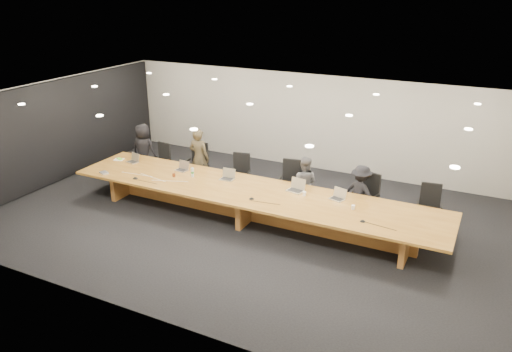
{
  "coord_description": "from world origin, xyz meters",
  "views": [
    {
      "loc": [
        4.82,
        -9.41,
        5.22
      ],
      "look_at": [
        0.0,
        0.3,
        1.0
      ],
      "focal_mm": 35.0,
      "sensor_mm": 36.0,
      "label": 1
    }
  ],
  "objects_px": {
    "chair_mid_left": "(239,174)",
    "laptop_b": "(181,166)",
    "paper_cup_near": "(304,194)",
    "mic_center": "(251,198)",
    "conference_table": "(250,199)",
    "amber_mug": "(174,175)",
    "person_a": "(144,150)",
    "laptop_a": "(132,158)",
    "chair_far_left": "(160,161)",
    "chair_mid_right": "(290,182)",
    "chair_far_right": "(429,208)",
    "laptop_e": "(337,194)",
    "chair_right": "(366,196)",
    "person_b": "(199,158)",
    "mic_left": "(135,178)",
    "av_box": "(104,173)",
    "laptop_d": "(295,185)",
    "chair_left": "(197,164)",
    "laptop_c": "(227,175)",
    "paper_cup_far": "(353,207)",
    "person_d": "(360,193)",
    "mic_right": "(363,221)",
    "person_c": "(304,183)",
    "water_bottle": "(192,172)"
  },
  "relations": [
    {
      "from": "chair_mid_left",
      "to": "laptop_b",
      "type": "height_order",
      "value": "chair_mid_left"
    },
    {
      "from": "paper_cup_near",
      "to": "mic_center",
      "type": "relative_size",
      "value": 0.81
    },
    {
      "from": "conference_table",
      "to": "amber_mug",
      "type": "height_order",
      "value": "amber_mug"
    },
    {
      "from": "person_a",
      "to": "laptop_a",
      "type": "height_order",
      "value": "person_a"
    },
    {
      "from": "chair_far_left",
      "to": "chair_mid_right",
      "type": "distance_m",
      "value": 3.92
    },
    {
      "from": "chair_far_right",
      "to": "laptop_e",
      "type": "bearing_deg",
      "value": -160.84
    },
    {
      "from": "chair_right",
      "to": "mic_center",
      "type": "distance_m",
      "value": 2.74
    },
    {
      "from": "conference_table",
      "to": "person_b",
      "type": "height_order",
      "value": "person_b"
    },
    {
      "from": "person_a",
      "to": "laptop_a",
      "type": "distance_m",
      "value": 0.98
    },
    {
      "from": "laptop_a",
      "to": "amber_mug",
      "type": "xyz_separation_m",
      "value": [
        1.61,
        -0.39,
        -0.07
      ]
    },
    {
      "from": "chair_far_right",
      "to": "laptop_a",
      "type": "height_order",
      "value": "chair_far_right"
    },
    {
      "from": "person_b",
      "to": "mic_left",
      "type": "xyz_separation_m",
      "value": [
        -0.66,
        -1.85,
        -0.05
      ]
    },
    {
      "from": "av_box",
      "to": "person_b",
      "type": "bearing_deg",
      "value": 72.65
    },
    {
      "from": "chair_far_left",
      "to": "laptop_e",
      "type": "xyz_separation_m",
      "value": [
        5.43,
        -0.82,
        0.36
      ]
    },
    {
      "from": "laptop_d",
      "to": "amber_mug",
      "type": "xyz_separation_m",
      "value": [
        -3.02,
        -0.49,
        -0.1
      ]
    },
    {
      "from": "paper_cup_near",
      "to": "chair_left",
      "type": "bearing_deg",
      "value": 163.38
    },
    {
      "from": "chair_left",
      "to": "laptop_c",
      "type": "relative_size",
      "value": 3.54
    },
    {
      "from": "paper_cup_far",
      "to": "av_box",
      "type": "height_order",
      "value": "paper_cup_far"
    },
    {
      "from": "chair_mid_right",
      "to": "laptop_e",
      "type": "bearing_deg",
      "value": -42.31
    },
    {
      "from": "chair_far_right",
      "to": "chair_mid_left",
      "type": "bearing_deg",
      "value": 172.6
    },
    {
      "from": "chair_mid_right",
      "to": "paper_cup_near",
      "type": "bearing_deg",
      "value": -63.83
    },
    {
      "from": "laptop_a",
      "to": "person_d",
      "type": "bearing_deg",
      "value": 21.01
    },
    {
      "from": "amber_mug",
      "to": "chair_right",
      "type": "bearing_deg",
      "value": 17.2
    },
    {
      "from": "person_a",
      "to": "person_d",
      "type": "distance_m",
      "value": 6.29
    },
    {
      "from": "conference_table",
      "to": "chair_right",
      "type": "xyz_separation_m",
      "value": [
        2.37,
        1.3,
        0.03
      ]
    },
    {
      "from": "chair_left",
      "to": "laptop_e",
      "type": "bearing_deg",
      "value": -18.83
    },
    {
      "from": "laptop_d",
      "to": "person_d",
      "type": "bearing_deg",
      "value": 39.75
    },
    {
      "from": "mic_left",
      "to": "mic_right",
      "type": "bearing_deg",
      "value": 1.7
    },
    {
      "from": "chair_far_right",
      "to": "mic_center",
      "type": "relative_size",
      "value": 8.91
    },
    {
      "from": "chair_mid_right",
      "to": "laptop_c",
      "type": "distance_m",
      "value": 1.62
    },
    {
      "from": "av_box",
      "to": "mic_left",
      "type": "height_order",
      "value": "same"
    },
    {
      "from": "chair_right",
      "to": "person_a",
      "type": "bearing_deg",
      "value": -164.47
    },
    {
      "from": "person_c",
      "to": "laptop_e",
      "type": "height_order",
      "value": "person_c"
    },
    {
      "from": "chair_mid_right",
      "to": "paper_cup_near",
      "type": "distance_m",
      "value": 1.35
    },
    {
      "from": "chair_far_right",
      "to": "mic_right",
      "type": "xyz_separation_m",
      "value": [
        -1.05,
        -1.75,
        0.23
      ]
    },
    {
      "from": "laptop_c",
      "to": "water_bottle",
      "type": "distance_m",
      "value": 0.88
    },
    {
      "from": "chair_right",
      "to": "amber_mug",
      "type": "distance_m",
      "value": 4.65
    },
    {
      "from": "conference_table",
      "to": "water_bottle",
      "type": "relative_size",
      "value": 39.61
    },
    {
      "from": "laptop_b",
      "to": "person_d",
      "type": "bearing_deg",
      "value": 16.67
    },
    {
      "from": "laptop_d",
      "to": "paper_cup_near",
      "type": "height_order",
      "value": "laptop_d"
    },
    {
      "from": "chair_mid_left",
      "to": "laptop_c",
      "type": "height_order",
      "value": "chair_mid_left"
    },
    {
      "from": "conference_table",
      "to": "chair_right",
      "type": "distance_m",
      "value": 2.7
    },
    {
      "from": "person_d",
      "to": "av_box",
      "type": "distance_m",
      "value": 6.32
    },
    {
      "from": "chair_far_left",
      "to": "person_d",
      "type": "height_order",
      "value": "person_d"
    },
    {
      "from": "person_b",
      "to": "person_c",
      "type": "xyz_separation_m",
      "value": [
        3.08,
        -0.12,
        -0.14
      ]
    },
    {
      "from": "chair_mid_right",
      "to": "chair_far_right",
      "type": "bearing_deg",
      "value": -10.53
    },
    {
      "from": "chair_left",
      "to": "paper_cup_near",
      "type": "xyz_separation_m",
      "value": [
        3.55,
        -1.06,
        0.21
      ]
    },
    {
      "from": "chair_mid_left",
      "to": "mic_center",
      "type": "relative_size",
      "value": 8.94
    },
    {
      "from": "person_b",
      "to": "paper_cup_far",
      "type": "distance_m",
      "value": 4.76
    },
    {
      "from": "mic_center",
      "to": "chair_far_right",
      "type": "bearing_deg",
      "value": 26.25
    }
  ]
}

